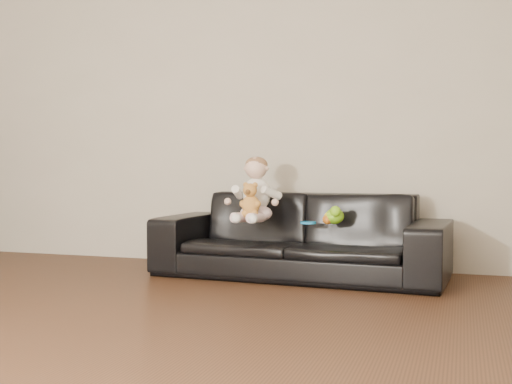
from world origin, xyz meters
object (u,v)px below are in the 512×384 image
(toy_green, at_px, (335,216))
(toy_rattle, at_px, (328,219))
(sofa, at_px, (300,235))
(baby, at_px, (255,193))
(toy_blue_disc, at_px, (308,223))
(teddy_bear, at_px, (250,200))

(toy_green, height_order, toy_rattle, toy_green)
(sofa, bearing_deg, baby, -155.74)
(toy_blue_disc, bearing_deg, toy_rattle, -4.14)
(baby, xyz_separation_m, toy_blue_disc, (0.40, -0.01, -0.20))
(sofa, relative_size, baby, 4.39)
(teddy_bear, bearing_deg, sofa, 63.14)
(teddy_bear, relative_size, toy_rattle, 3.39)
(teddy_bear, relative_size, toy_green, 1.49)
(teddy_bear, distance_m, toy_green, 0.60)
(toy_green, bearing_deg, sofa, 161.16)
(sofa, bearing_deg, toy_blue_disc, -49.07)
(baby, bearing_deg, sofa, 34.28)
(baby, height_order, teddy_bear, baby)
(toy_blue_disc, bearing_deg, teddy_bear, -159.96)
(sofa, distance_m, baby, 0.45)
(sofa, height_order, teddy_bear, teddy_bear)
(baby, distance_m, toy_green, 0.60)
(teddy_bear, height_order, toy_blue_disc, teddy_bear)
(teddy_bear, distance_m, toy_rattle, 0.56)
(toy_green, bearing_deg, baby, -178.00)
(teddy_bear, xyz_separation_m, toy_blue_disc, (0.39, 0.14, -0.16))
(sofa, relative_size, toy_blue_disc, 18.65)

